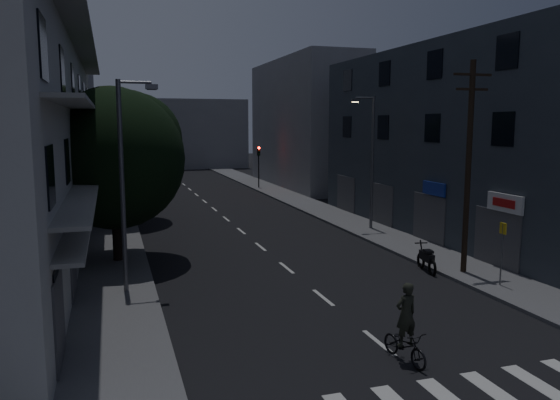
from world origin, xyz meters
TOP-DOWN VIEW (x-y plane):
  - ground at (0.00, 25.00)m, footprint 160.00×160.00m
  - sidewalk_left at (-7.50, 25.00)m, footprint 3.00×90.00m
  - sidewalk_right at (7.50, 25.00)m, footprint 3.00×90.00m
  - lane_markings at (0.00, 31.25)m, footprint 0.15×60.50m
  - building_left at (-11.98, 18.00)m, footprint 7.00×36.00m
  - building_right at (11.99, 14.00)m, footprint 6.19×28.00m
  - building_far_left at (-12.00, 48.00)m, footprint 6.00×20.00m
  - building_far_right at (12.00, 42.00)m, footprint 6.00×20.00m
  - building_far_end at (0.00, 70.00)m, footprint 24.00×8.00m
  - tree_near at (-7.26, 14.29)m, footprint 6.52×6.52m
  - tree_mid at (-7.23, 25.29)m, footprint 7.16×7.16m
  - tree_far at (-7.43, 34.98)m, footprint 5.80×5.80m
  - traffic_signal_far_right at (6.72, 40.72)m, footprint 0.28×0.37m
  - traffic_signal_far_left at (-6.70, 38.90)m, footprint 0.28×0.37m
  - street_lamp_left_near at (-6.99, 9.16)m, footprint 1.51×0.25m
  - street_lamp_right at (7.58, 17.86)m, footprint 1.51×0.25m
  - street_lamp_left_far at (-7.33, 30.70)m, footprint 1.51×0.25m
  - utility_pole at (6.99, 7.60)m, footprint 1.80×0.24m
  - bus_stop_sign at (7.16, 5.45)m, footprint 0.06×0.35m
  - motorcycle at (5.78, 8.60)m, footprint 0.66×2.05m
  - cyclist at (0.06, 0.60)m, footprint 0.89×1.86m

SIDE VIEW (x-z plane):
  - ground at x=0.00m, z-range 0.00..0.00m
  - lane_markings at x=0.00m, z-range 0.00..0.01m
  - sidewalk_left at x=-7.50m, z-range 0.00..0.15m
  - sidewalk_right at x=7.50m, z-range 0.00..0.15m
  - motorcycle at x=5.78m, z-range -0.14..1.18m
  - cyclist at x=0.06m, z-range -0.37..1.90m
  - bus_stop_sign at x=7.16m, z-range 0.63..3.15m
  - traffic_signal_far_right at x=6.72m, z-range 1.05..5.15m
  - traffic_signal_far_left at x=-6.70m, z-range 1.05..5.15m
  - street_lamp_left_near at x=-6.99m, z-range 0.60..8.60m
  - street_lamp_right at x=7.58m, z-range 0.60..8.60m
  - street_lamp_left_far at x=-7.33m, z-range 0.60..8.60m
  - tree_far at x=-7.43m, z-range 1.06..8.23m
  - utility_pole at x=6.99m, z-range 0.37..9.37m
  - building_far_end at x=0.00m, z-range 0.00..10.00m
  - tree_near at x=-7.26m, z-range 1.16..9.20m
  - building_right at x=11.99m, z-range 0.00..11.00m
  - tree_mid at x=-7.23m, z-range 1.25..10.06m
  - building_far_right at x=12.00m, z-range 0.00..13.00m
  - building_left at x=-11.98m, z-range -0.01..13.99m
  - building_far_left at x=-12.00m, z-range 0.00..16.00m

